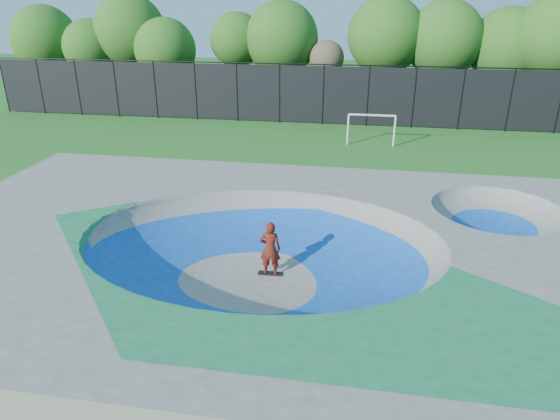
# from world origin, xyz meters

# --- Properties ---
(ground) EXTENTS (120.00, 120.00, 0.00)m
(ground) POSITION_xyz_m (0.00, 0.00, 0.00)
(ground) COLOR #1F5E1A
(ground) RESTS_ON ground
(skate_deck) EXTENTS (22.00, 14.00, 1.50)m
(skate_deck) POSITION_xyz_m (0.00, 0.00, 0.75)
(skate_deck) COLOR gray
(skate_deck) RESTS_ON ground
(skater) EXTENTS (0.68, 0.46, 1.81)m
(skater) POSITION_xyz_m (0.19, 0.37, 0.91)
(skater) COLOR #B5270E
(skater) RESTS_ON ground
(skateboard) EXTENTS (0.79, 0.24, 0.05)m
(skateboard) POSITION_xyz_m (0.19, 0.37, 0.03)
(skateboard) COLOR black
(skateboard) RESTS_ON ground
(soccer_goal) EXTENTS (2.82, 0.12, 1.86)m
(soccer_goal) POSITION_xyz_m (3.28, 16.12, 1.28)
(soccer_goal) COLOR silver
(soccer_goal) RESTS_ON ground
(fence) EXTENTS (48.09, 0.09, 4.04)m
(fence) POSITION_xyz_m (0.00, 21.00, 2.10)
(fence) COLOR black
(fence) RESTS_ON ground
(treeline) EXTENTS (52.74, 7.86, 8.57)m
(treeline) POSITION_xyz_m (0.89, 26.29, 5.10)
(treeline) COLOR #493024
(treeline) RESTS_ON ground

